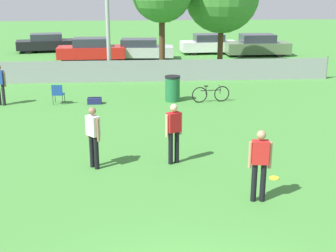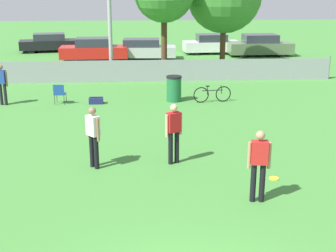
% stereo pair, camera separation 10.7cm
% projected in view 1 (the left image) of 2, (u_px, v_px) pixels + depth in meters
% --- Properties ---
extents(fence_backline, '(18.69, 0.07, 1.21)m').
position_uv_depth(fence_backline, '(149.00, 71.00, 23.73)').
color(fence_backline, gray).
rests_on(fence_backline, ground_plane).
extents(player_thrower_red, '(0.48, 0.36, 1.69)m').
position_uv_depth(player_thrower_red, '(174.00, 130.00, 12.72)').
color(player_thrower_red, black).
rests_on(player_thrower_red, ground_plane).
extents(player_defender_red, '(0.52, 0.26, 1.69)m').
position_uv_depth(player_defender_red, '(260.00, 161.00, 10.46)').
color(player_defender_red, black).
rests_on(player_defender_red, ground_plane).
extents(player_receiver_white, '(0.41, 0.42, 1.69)m').
position_uv_depth(player_receiver_white, '(93.00, 134.00, 12.40)').
color(player_receiver_white, black).
rests_on(player_receiver_white, ground_plane).
extents(spectator_in_blue, '(0.50, 0.29, 1.67)m').
position_uv_depth(spectator_in_blue, '(0.00, 82.00, 18.94)').
color(spectator_in_blue, black).
rests_on(spectator_in_blue, ground_plane).
extents(frisbee_disc, '(0.25, 0.25, 0.03)m').
position_uv_depth(frisbee_disc, '(274.00, 178.00, 11.98)').
color(frisbee_disc, yellow).
rests_on(frisbee_disc, ground_plane).
extents(folding_chair_sideline, '(0.48, 0.48, 0.83)m').
position_uv_depth(folding_chair_sideline, '(58.00, 93.00, 19.27)').
color(folding_chair_sideline, '#333338').
rests_on(folding_chair_sideline, ground_plane).
extents(bicycle_sideline, '(1.63, 0.44, 0.72)m').
position_uv_depth(bicycle_sideline, '(211.00, 94.00, 19.64)').
color(bicycle_sideline, black).
rests_on(bicycle_sideline, ground_plane).
extents(trash_bin, '(0.65, 0.65, 1.08)m').
position_uv_depth(trash_bin, '(172.00, 89.00, 19.73)').
color(trash_bin, '#1E6638').
rests_on(trash_bin, ground_plane).
extents(gear_bag_sideline, '(0.58, 0.32, 0.29)m').
position_uv_depth(gear_bag_sideline, '(95.00, 101.00, 19.41)').
color(gear_bag_sideline, navy).
rests_on(gear_bag_sideline, ground_plane).
extents(parked_car_dark, '(4.48, 2.42, 1.32)m').
position_uv_depth(parked_car_dark, '(47.00, 43.00, 34.22)').
color(parked_car_dark, black).
rests_on(parked_car_dark, ground_plane).
extents(parked_car_red, '(4.33, 1.89, 1.46)m').
position_uv_depth(parked_car_red, '(91.00, 50.00, 30.14)').
color(parked_car_red, black).
rests_on(parked_car_red, ground_plane).
extents(parked_car_silver, '(4.56, 1.98, 1.34)m').
position_uv_depth(parked_car_silver, '(139.00, 49.00, 30.77)').
color(parked_car_silver, black).
rests_on(parked_car_silver, ground_plane).
extents(parked_car_white, '(4.01, 1.86, 1.37)m').
position_uv_depth(parked_car_white, '(209.00, 44.00, 33.33)').
color(parked_car_white, black).
rests_on(parked_car_white, ground_plane).
extents(parked_car_olive, '(4.41, 1.89, 1.47)m').
position_uv_depth(parked_car_olive, '(257.00, 45.00, 32.35)').
color(parked_car_olive, black).
rests_on(parked_car_olive, ground_plane).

